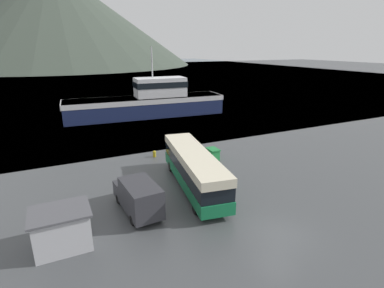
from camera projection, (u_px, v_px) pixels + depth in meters
ground_plane at (278, 235)px, 18.56m from camera, size 400.00×400.00×0.00m
water_surface at (74, 72)px, 137.18m from camera, size 240.00×240.00×0.00m
hill_backdrop at (56, 17)px, 180.44m from camera, size 159.49×159.49×56.14m
tour_bus at (194, 168)px, 24.28m from camera, size 4.13×11.43×3.09m
delivery_van at (138, 196)px, 20.76m from camera, size 2.37×5.36×2.38m
fishing_boat at (148, 102)px, 49.75m from camera, size 26.31×7.40×11.12m
storage_bin at (213, 154)px, 30.84m from camera, size 1.00×1.47×1.16m
dock_kiosk at (62, 228)px, 17.17m from camera, size 3.29×2.65×2.35m
small_boat at (106, 110)px, 53.01m from camera, size 5.00×6.08×0.96m
mooring_bollard at (154, 154)px, 31.57m from camera, size 0.37×0.37×0.70m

